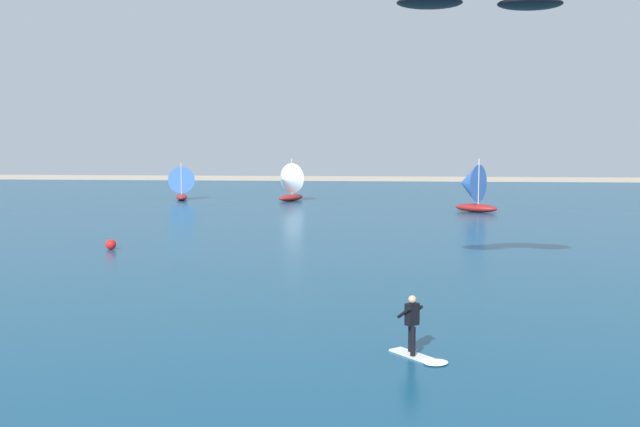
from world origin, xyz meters
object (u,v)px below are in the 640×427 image
object	(u,v)px
sailboat_anchored_offshore	(288,182)
sailboat_trailing	(181,183)
marker_buoy	(111,244)
kitesurfer	(417,335)
sailboat_center_horizon	(471,187)

from	to	relation	value
sailboat_anchored_offshore	sailboat_trailing	xyz separation A→B (m)	(-10.37, 1.04, -0.18)
sailboat_trailing	marker_buoy	world-z (taller)	sailboat_trailing
kitesurfer	marker_buoy	distance (m)	24.09
kitesurfer	sailboat_anchored_offshore	xyz separation A→B (m)	(-9.84, 49.61, 1.21)
sailboat_anchored_offshore	sailboat_center_horizon	size ratio (longest dim) A/B	0.93
sailboat_trailing	sailboat_anchored_offshore	bearing A→B (deg)	-5.73
sailboat_anchored_offshore	sailboat_center_horizon	distance (m)	18.00
kitesurfer	sailboat_trailing	xyz separation A→B (m)	(-20.21, 50.65, 1.03)
sailboat_trailing	kitesurfer	bearing A→B (deg)	-68.25
sailboat_center_horizon	sailboat_anchored_offshore	bearing A→B (deg)	151.56
kitesurfer	sailboat_center_horizon	bearing A→B (deg)	81.71
marker_buoy	sailboat_anchored_offshore	bearing A→B (deg)	79.94
kitesurfer	sailboat_trailing	world-z (taller)	sailboat_trailing
sailboat_trailing	marker_buoy	distance (m)	32.48
sailboat_center_horizon	sailboat_trailing	size ratio (longest dim) A/B	1.19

